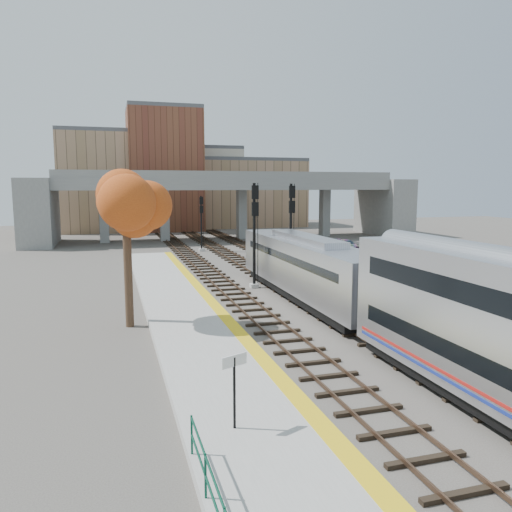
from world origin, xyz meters
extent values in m
plane|color=#47423D|center=(0.00, 0.00, 0.00)|extent=(160.00, 160.00, 0.00)
cube|color=#9E9E99|center=(-7.25, 0.00, 0.17)|extent=(4.50, 60.00, 0.35)
cube|color=yellow|center=(-5.35, 0.00, 0.35)|extent=(0.70, 60.00, 0.01)
cube|color=black|center=(-3.20, 12.50, 0.07)|extent=(2.50, 95.00, 0.14)
cube|color=brown|center=(-3.92, 12.50, 0.18)|extent=(0.07, 95.00, 0.14)
cube|color=brown|center=(-2.48, 12.50, 0.18)|extent=(0.07, 95.00, 0.14)
cube|color=black|center=(1.00, 12.50, 0.07)|extent=(2.50, 95.00, 0.14)
cube|color=brown|center=(0.28, 12.50, 0.18)|extent=(0.07, 95.00, 0.14)
cube|color=brown|center=(1.72, 12.50, 0.18)|extent=(0.07, 95.00, 0.14)
cube|color=black|center=(5.00, 12.50, 0.07)|extent=(2.50, 95.00, 0.14)
cube|color=brown|center=(4.28, 12.50, 0.18)|extent=(0.07, 95.00, 0.14)
cube|color=brown|center=(5.72, 12.50, 0.18)|extent=(0.07, 95.00, 0.14)
cube|color=slate|center=(5.00, 45.00, 7.75)|extent=(46.00, 10.00, 1.50)
cube|color=slate|center=(5.00, 40.20, 9.00)|extent=(46.00, 0.20, 1.00)
cube|color=slate|center=(5.00, 49.80, 9.00)|extent=(46.00, 0.20, 1.00)
cube|color=slate|center=(-12.00, 45.00, 3.50)|extent=(1.20, 1.60, 7.00)
cube|color=slate|center=(-4.00, 45.00, 3.50)|extent=(1.20, 1.60, 7.00)
cube|color=slate|center=(7.00, 45.00, 3.50)|extent=(1.20, 1.60, 7.00)
cube|color=slate|center=(20.00, 45.00, 3.50)|extent=(1.20, 1.60, 7.00)
cube|color=slate|center=(-20.00, 45.00, 4.25)|extent=(4.00, 12.00, 8.50)
cube|color=slate|center=(30.00, 45.00, 4.25)|extent=(4.00, 12.00, 8.50)
cube|color=tan|center=(-10.00, 65.00, 8.00)|extent=(18.00, 14.00, 16.00)
cube|color=#4C4C4F|center=(-10.00, 65.00, 16.30)|extent=(18.00, 14.00, 0.60)
cube|color=beige|center=(4.00, 70.00, 7.00)|extent=(16.00, 16.00, 14.00)
cube|color=#4C4C4F|center=(4.00, 70.00, 14.30)|extent=(16.00, 16.00, 0.60)
cube|color=brown|center=(-2.00, 62.00, 10.00)|extent=(12.00, 10.00, 20.00)
cube|color=#4C4C4F|center=(-2.00, 62.00, 20.30)|extent=(12.00, 10.00, 0.60)
cube|color=tan|center=(14.00, 68.00, 6.00)|extent=(20.00, 14.00, 12.00)
cube|color=#4C4C4F|center=(14.00, 68.00, 12.30)|extent=(20.00, 14.00, 0.60)
cube|color=black|center=(14.00, 28.00, 0.02)|extent=(14.00, 18.00, 0.04)
cube|color=#A8AAB2|center=(1.00, 5.66, 2.35)|extent=(3.00, 19.00, 3.20)
cube|color=black|center=(1.00, 15.18, 2.95)|extent=(2.20, 0.06, 1.10)
cube|color=black|center=(1.00, 5.66, 2.95)|extent=(3.02, 16.15, 0.50)
cube|color=black|center=(1.00, 5.66, 0.50)|extent=(2.70, 17.10, 0.50)
cube|color=#A8AAB2|center=(1.00, 5.66, 4.15)|extent=(1.60, 9.50, 0.40)
cube|color=#9E9E99|center=(-1.10, 10.56, 0.15)|extent=(0.60, 0.60, 0.30)
cylinder|color=black|center=(-1.10, 10.56, 3.88)|extent=(0.22, 0.22, 7.75)
cube|color=black|center=(-1.10, 10.31, 7.09)|extent=(0.50, 0.18, 1.00)
cube|color=black|center=(-1.10, 10.31, 5.87)|extent=(0.50, 0.18, 1.00)
cube|color=#9E9E99|center=(3.00, 13.90, 0.15)|extent=(0.60, 0.60, 0.30)
cylinder|color=black|center=(3.00, 13.90, 3.86)|extent=(0.22, 0.22, 7.73)
cube|color=black|center=(3.00, 13.65, 7.07)|extent=(0.50, 0.18, 0.99)
cube|color=black|center=(3.00, 13.65, 5.85)|extent=(0.50, 0.18, 0.99)
cube|color=#9E9E99|center=(-1.10, 32.57, 0.15)|extent=(0.60, 0.60, 0.30)
cylinder|color=black|center=(-1.10, 32.57, 3.21)|extent=(0.18, 0.18, 6.42)
cube|color=black|center=(-1.10, 32.32, 5.87)|extent=(0.41, 0.18, 0.83)
cube|color=black|center=(-1.10, 32.32, 4.86)|extent=(0.41, 0.18, 0.83)
cylinder|color=black|center=(-7.94, -10.91, 1.45)|extent=(0.08, 0.08, 2.20)
cube|color=white|center=(-7.94, -10.91, 2.45)|extent=(0.85, 0.40, 0.35)
cylinder|color=#382619|center=(-10.45, 2.48, 3.18)|extent=(0.44, 0.44, 6.36)
ellipsoid|color=orange|center=(-10.45, 2.48, 6.81)|extent=(3.60, 3.60, 4.54)
imported|color=#99999E|center=(11.82, 23.11, 0.59)|extent=(1.61, 3.32, 1.09)
imported|color=#99999E|center=(12.97, 28.91, 0.59)|extent=(1.49, 3.42, 1.10)
imported|color=#99999E|center=(15.57, 28.71, 0.63)|extent=(2.62, 4.38, 1.19)
camera|label=1|loc=(-11.30, -24.58, 7.53)|focal=35.00mm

